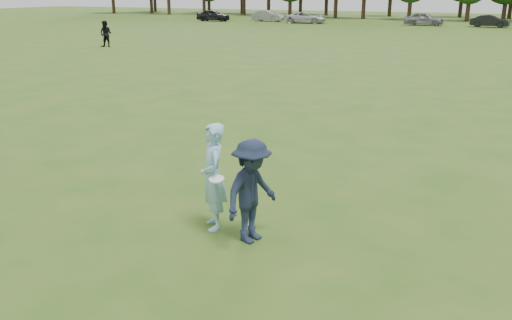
# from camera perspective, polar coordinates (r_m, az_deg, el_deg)

# --- Properties ---
(ground) EXTENTS (200.00, 200.00, 0.00)m
(ground) POSITION_cam_1_polar(r_m,az_deg,el_deg) (9.68, -5.01, -8.24)
(ground) COLOR #2A5116
(ground) RESTS_ON ground
(thrower) EXTENTS (0.81, 0.85, 1.97)m
(thrower) POSITION_cam_1_polar(r_m,az_deg,el_deg) (9.75, -4.54, -1.78)
(thrower) COLOR #8EC2DB
(thrower) RESTS_ON ground
(defender) EXTENTS (0.94, 1.31, 1.83)m
(defender) POSITION_cam_1_polar(r_m,az_deg,el_deg) (9.22, -0.46, -3.32)
(defender) COLOR #192237
(defender) RESTS_ON ground
(player_far_a) EXTENTS (1.05, 0.88, 1.94)m
(player_far_a) POSITION_cam_1_polar(r_m,az_deg,el_deg) (43.10, -15.53, 12.67)
(player_far_a) COLOR black
(player_far_a) RESTS_ON ground
(car_a) EXTENTS (4.63, 2.31, 1.52)m
(car_a) POSITION_cam_1_polar(r_m,az_deg,el_deg) (75.91, -4.53, 14.94)
(car_a) COLOR black
(car_a) RESTS_ON ground
(car_b) EXTENTS (4.45, 1.78, 1.44)m
(car_b) POSITION_cam_1_polar(r_m,az_deg,el_deg) (75.28, 1.26, 14.93)
(car_b) COLOR slate
(car_b) RESTS_ON ground
(car_c) EXTENTS (5.18, 2.69, 1.39)m
(car_c) POSITION_cam_1_polar(r_m,az_deg,el_deg) (71.24, 5.30, 14.70)
(car_c) COLOR silver
(car_c) RESTS_ON ground
(car_e) EXTENTS (4.55, 1.85, 1.55)m
(car_e) POSITION_cam_1_polar(r_m,az_deg,el_deg) (69.47, 17.27, 14.00)
(car_e) COLOR gray
(car_e) RESTS_ON ground
(car_f) EXTENTS (4.28, 1.86, 1.37)m
(car_f) POSITION_cam_1_polar(r_m,az_deg,el_deg) (68.69, 23.42, 13.26)
(car_f) COLOR black
(car_f) RESTS_ON ground
(disc_in_play) EXTENTS (0.27, 0.27, 0.09)m
(disc_in_play) POSITION_cam_1_polar(r_m,az_deg,el_deg) (9.42, -4.17, -2.02)
(disc_in_play) COLOR white
(disc_in_play) RESTS_ON ground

